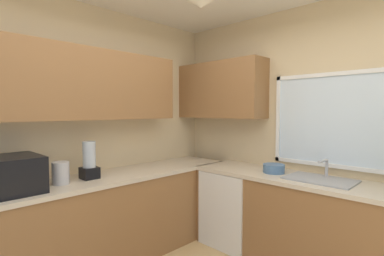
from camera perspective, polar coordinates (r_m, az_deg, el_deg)
room_shell at (r=2.71m, az=-3.28°, el=9.98°), size 3.54×3.60×2.71m
counter_run_left at (r=3.13m, az=-18.50°, el=-17.22°), size 0.65×3.21×0.89m
counter_run_back at (r=3.13m, az=23.74°, el=-17.36°), size 2.63×0.65×0.89m
dishwasher at (r=3.53m, az=8.42°, el=-15.07°), size 0.60×0.60×0.84m
microwave at (r=2.74m, az=-31.58°, el=-7.71°), size 0.48×0.36×0.29m
kettle at (r=2.84m, az=-24.48°, el=-8.08°), size 0.14×0.14×0.20m
sink_assembly at (r=3.00m, az=23.98°, el=-9.18°), size 0.60×0.40×0.19m
bowl at (r=3.18m, az=15.83°, el=-7.69°), size 0.22×0.22×0.09m
blender_appliance at (r=2.95m, az=-19.58°, el=-6.32°), size 0.15×0.15×0.36m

